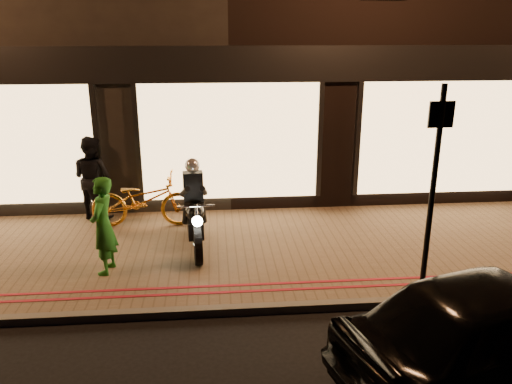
# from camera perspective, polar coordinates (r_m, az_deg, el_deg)

# --- Properties ---
(ground) EXTENTS (90.00, 90.00, 0.00)m
(ground) POSITION_cam_1_polar(r_m,az_deg,el_deg) (7.13, -1.55, -13.93)
(ground) COLOR black
(ground) RESTS_ON ground
(sidewalk) EXTENTS (50.00, 4.00, 0.12)m
(sidewalk) POSITION_cam_1_polar(r_m,az_deg,el_deg) (8.87, -2.35, -6.79)
(sidewalk) COLOR brown
(sidewalk) RESTS_ON ground
(kerb_stone) EXTENTS (50.00, 0.14, 0.12)m
(kerb_stone) POSITION_cam_1_polar(r_m,az_deg,el_deg) (7.15, -1.58, -13.31)
(kerb_stone) COLOR #59544C
(kerb_stone) RESTS_ON ground
(red_kerb_lines) EXTENTS (50.00, 0.26, 0.01)m
(red_kerb_lines) POSITION_cam_1_polar(r_m,az_deg,el_deg) (7.55, -1.82, -10.94)
(red_kerb_lines) COLOR maroon
(red_kerb_lines) RESTS_ON sidewalk
(building_row) EXTENTS (48.00, 10.11, 8.50)m
(building_row) POSITION_cam_1_polar(r_m,az_deg,el_deg) (15.06, -3.91, 19.69)
(building_row) COLOR black
(building_row) RESTS_ON ground
(motorcycle) EXTENTS (0.61, 1.94, 1.59)m
(motorcycle) POSITION_cam_1_polar(r_m,az_deg,el_deg) (8.73, -7.01, -2.53)
(motorcycle) COLOR black
(motorcycle) RESTS_ON sidewalk
(sign_post) EXTENTS (0.35, 0.08, 3.00)m
(sign_post) POSITION_cam_1_polar(r_m,az_deg,el_deg) (7.25, 19.64, 1.11)
(sign_post) COLOR black
(sign_post) RESTS_ON sidewalk
(bicycle_gold) EXTENTS (2.03, 0.78, 1.06)m
(bicycle_gold) POSITION_cam_1_polar(r_m,az_deg,el_deg) (9.90, -12.73, -0.90)
(bicycle_gold) COLOR orange
(bicycle_gold) RESTS_ON sidewalk
(person_green) EXTENTS (0.45, 0.61, 1.56)m
(person_green) POSITION_cam_1_polar(r_m,az_deg,el_deg) (8.07, -17.08, -3.70)
(person_green) COLOR #22721E
(person_green) RESTS_ON sidewalk
(person_dark) EXTENTS (1.03, 0.96, 1.69)m
(person_dark) POSITION_cam_1_polar(r_m,az_deg,el_deg) (10.53, -18.19, 1.57)
(person_dark) COLOR black
(person_dark) RESTS_ON sidewalk
(parked_car) EXTENTS (4.12, 2.61, 1.31)m
(parked_car) POSITION_cam_1_polar(r_m,az_deg,el_deg) (6.30, 26.09, -13.69)
(parked_car) COLOR black
(parked_car) RESTS_ON ground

